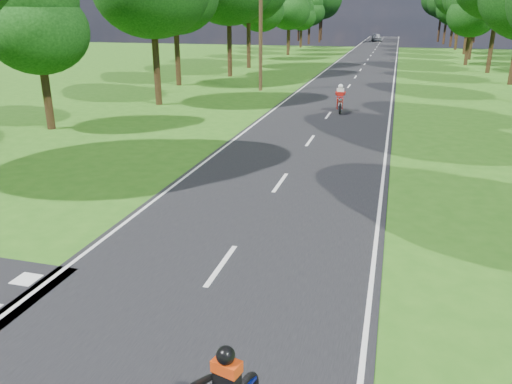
% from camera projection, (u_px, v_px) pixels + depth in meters
% --- Properties ---
extents(ground, '(160.00, 160.00, 0.00)m').
position_uv_depth(ground, '(186.00, 315.00, 9.40)').
color(ground, '#2A5F15').
rests_on(ground, ground).
extents(main_road, '(7.00, 140.00, 0.02)m').
position_uv_depth(main_road, '(365.00, 64.00, 54.74)').
color(main_road, black).
rests_on(main_road, ground).
extents(road_markings, '(7.40, 140.00, 0.01)m').
position_uv_depth(road_markings, '(362.00, 66.00, 53.07)').
color(road_markings, silver).
rests_on(road_markings, main_road).
extents(telegraph_pole, '(1.20, 0.26, 8.00)m').
position_uv_depth(telegraph_pole, '(261.00, 32.00, 34.91)').
color(telegraph_pole, '#382616').
rests_on(telegraph_pole, ground).
extents(rider_far_red, '(0.85, 1.92, 1.54)m').
position_uv_depth(rider_far_red, '(340.00, 98.00, 28.29)').
color(rider_far_red, maroon).
rests_on(rider_far_red, main_road).
extents(distant_car, '(2.23, 4.55, 1.49)m').
position_uv_depth(distant_car, '(376.00, 37.00, 97.67)').
color(distant_car, '#AFB2B7').
rests_on(distant_car, main_road).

